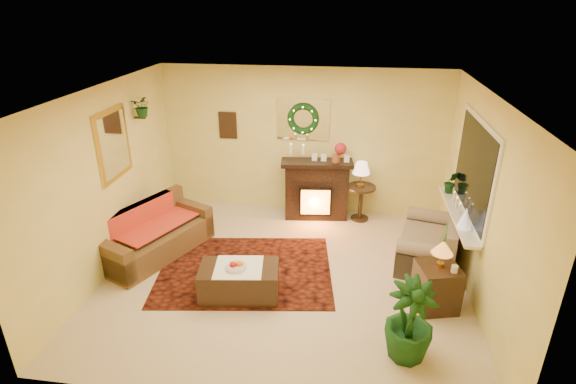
# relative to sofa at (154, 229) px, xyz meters

# --- Properties ---
(floor) EXTENTS (5.00, 5.00, 0.00)m
(floor) POSITION_rel_sofa_xyz_m (2.04, -0.31, -0.43)
(floor) COLOR beige
(floor) RESTS_ON ground
(ceiling) EXTENTS (5.00, 5.00, 0.00)m
(ceiling) POSITION_rel_sofa_xyz_m (2.04, -0.31, 2.17)
(ceiling) COLOR white
(ceiling) RESTS_ON ground
(wall_back) EXTENTS (5.00, 5.00, 0.00)m
(wall_back) POSITION_rel_sofa_xyz_m (2.04, 1.94, 0.87)
(wall_back) COLOR #EFD88C
(wall_back) RESTS_ON ground
(wall_front) EXTENTS (5.00, 5.00, 0.00)m
(wall_front) POSITION_rel_sofa_xyz_m (2.04, -2.56, 0.87)
(wall_front) COLOR #EFD88C
(wall_front) RESTS_ON ground
(wall_left) EXTENTS (4.50, 4.50, 0.00)m
(wall_left) POSITION_rel_sofa_xyz_m (-0.46, -0.31, 0.87)
(wall_left) COLOR #EFD88C
(wall_left) RESTS_ON ground
(wall_right) EXTENTS (4.50, 4.50, 0.00)m
(wall_right) POSITION_rel_sofa_xyz_m (4.54, -0.31, 0.87)
(wall_right) COLOR #EFD88C
(wall_right) RESTS_ON ground
(area_rug) EXTENTS (2.69, 2.16, 0.01)m
(area_rug) POSITION_rel_sofa_xyz_m (1.45, -0.27, -0.42)
(area_rug) COLOR #3F0E04
(area_rug) RESTS_ON floor
(sofa) EXTENTS (1.44, 1.94, 0.76)m
(sofa) POSITION_rel_sofa_xyz_m (0.00, 0.00, 0.00)
(sofa) COLOR brown
(sofa) RESTS_ON floor
(red_throw) EXTENTS (0.79, 1.28, 0.02)m
(red_throw) POSITION_rel_sofa_xyz_m (-0.08, 0.13, 0.03)
(red_throw) COLOR red
(red_throw) RESTS_ON sofa
(fireplace) EXTENTS (1.12, 0.46, 1.00)m
(fireplace) POSITION_rel_sofa_xyz_m (2.33, 1.61, 0.12)
(fireplace) COLOR black
(fireplace) RESTS_ON floor
(poinsettia) EXTENTS (0.20, 0.20, 0.20)m
(poinsettia) POSITION_rel_sofa_xyz_m (2.71, 1.62, 0.87)
(poinsettia) COLOR #AC2028
(poinsettia) RESTS_ON fireplace
(mantel_candle_a) EXTENTS (0.06, 0.06, 0.18)m
(mantel_candle_a) POSITION_rel_sofa_xyz_m (1.87, 1.60, 0.83)
(mantel_candle_a) COLOR white
(mantel_candle_a) RESTS_ON fireplace
(mantel_candle_b) EXTENTS (0.05, 0.05, 0.16)m
(mantel_candle_b) POSITION_rel_sofa_xyz_m (2.08, 1.59, 0.83)
(mantel_candle_b) COLOR white
(mantel_candle_b) RESTS_ON fireplace
(mantel_mirror) EXTENTS (0.92, 0.02, 0.72)m
(mantel_mirror) POSITION_rel_sofa_xyz_m (2.04, 1.92, 1.27)
(mantel_mirror) COLOR white
(mantel_mirror) RESTS_ON wall_back
(wreath) EXTENTS (0.55, 0.11, 0.55)m
(wreath) POSITION_rel_sofa_xyz_m (2.04, 1.88, 1.29)
(wreath) COLOR #194719
(wreath) RESTS_ON wall_back
(wall_art) EXTENTS (0.32, 0.03, 0.48)m
(wall_art) POSITION_rel_sofa_xyz_m (0.69, 1.92, 1.12)
(wall_art) COLOR #381E11
(wall_art) RESTS_ON wall_back
(gold_mirror) EXTENTS (0.03, 0.84, 1.00)m
(gold_mirror) POSITION_rel_sofa_xyz_m (-0.44, -0.01, 1.32)
(gold_mirror) COLOR gold
(gold_mirror) RESTS_ON wall_left
(hanging_plant) EXTENTS (0.33, 0.28, 0.36)m
(hanging_plant) POSITION_rel_sofa_xyz_m (-0.30, 0.74, 1.54)
(hanging_plant) COLOR #194719
(hanging_plant) RESTS_ON wall_left
(loveseat) EXTENTS (1.06, 1.48, 0.77)m
(loveseat) POSITION_rel_sofa_xyz_m (4.10, 0.40, -0.01)
(loveseat) COLOR tan
(loveseat) RESTS_ON floor
(window_frame) EXTENTS (0.03, 1.86, 1.36)m
(window_frame) POSITION_rel_sofa_xyz_m (4.53, 0.24, 1.12)
(window_frame) COLOR white
(window_frame) RESTS_ON wall_right
(window_glass) EXTENTS (0.02, 1.70, 1.22)m
(window_glass) POSITION_rel_sofa_xyz_m (4.51, 0.24, 1.12)
(window_glass) COLOR black
(window_glass) RESTS_ON wall_right
(window_sill) EXTENTS (0.22, 1.86, 0.04)m
(window_sill) POSITION_rel_sofa_xyz_m (4.42, 0.24, 0.44)
(window_sill) COLOR white
(window_sill) RESTS_ON wall_right
(mini_tree) EXTENTS (0.19, 0.19, 0.28)m
(mini_tree) POSITION_rel_sofa_xyz_m (4.39, -0.21, 0.61)
(mini_tree) COLOR white
(mini_tree) RESTS_ON window_sill
(sill_plant) EXTENTS (0.26, 0.21, 0.47)m
(sill_plant) POSITION_rel_sofa_xyz_m (4.42, 0.94, 0.66)
(sill_plant) COLOR #1E4318
(sill_plant) RESTS_ON window_sill
(side_table_round) EXTENTS (0.50, 0.50, 0.64)m
(side_table_round) POSITION_rel_sofa_xyz_m (3.11, 1.62, -0.10)
(side_table_round) COLOR #542D23
(side_table_round) RESTS_ON floor
(lamp_cream) EXTENTS (0.30, 0.30, 0.46)m
(lamp_cream) POSITION_rel_sofa_xyz_m (3.08, 1.59, 0.45)
(lamp_cream) COLOR beige
(lamp_cream) RESTS_ON side_table_round
(end_table_square) EXTENTS (0.59, 0.59, 0.60)m
(end_table_square) POSITION_rel_sofa_xyz_m (4.04, -0.73, -0.16)
(end_table_square) COLOR black
(end_table_square) RESTS_ON floor
(lamp_tiffany) EXTENTS (0.26, 0.26, 0.38)m
(lamp_tiffany) POSITION_rel_sofa_xyz_m (4.05, -0.73, 0.32)
(lamp_tiffany) COLOR orange
(lamp_tiffany) RESTS_ON end_table_square
(coffee_table) EXTENTS (1.09, 0.70, 0.43)m
(coffee_table) POSITION_rel_sofa_xyz_m (1.52, -0.85, -0.22)
(coffee_table) COLOR black
(coffee_table) RESTS_ON floor
(fruit_bowl) EXTENTS (0.27, 0.27, 0.06)m
(fruit_bowl) POSITION_rel_sofa_xyz_m (1.50, -0.89, 0.02)
(fruit_bowl) COLOR silver
(fruit_bowl) RESTS_ON coffee_table
(floor_palm) EXTENTS (2.03, 2.03, 2.87)m
(floor_palm) POSITION_rel_sofa_xyz_m (3.60, -1.66, 0.02)
(floor_palm) COLOR #18571C
(floor_palm) RESTS_ON floor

